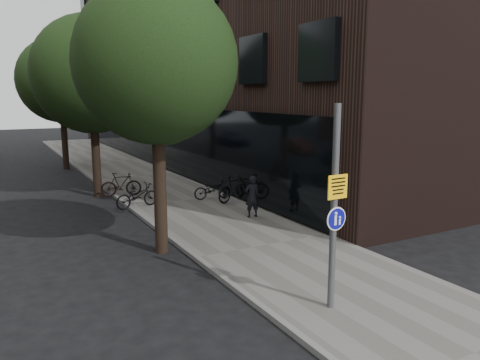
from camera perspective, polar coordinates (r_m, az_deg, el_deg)
ground at (r=11.26m, az=11.53°, el=-13.14°), size 120.00×120.00×0.00m
sidewalk at (r=19.66m, az=-6.92°, el=-2.62°), size 4.50×60.00×0.12m
curb_edge at (r=18.97m, az=-13.26°, el=-3.29°), size 0.15×60.00×0.13m
building_right_dark_brick at (r=33.82m, az=-1.52°, el=18.09°), size 12.00×40.00×18.00m
street_tree_near at (r=13.19m, az=-10.08°, el=13.06°), size 4.40×4.40×7.50m
street_tree_mid at (r=21.41m, az=-17.51°, el=11.66°), size 5.00×5.00×7.80m
street_tree_far at (r=30.28m, az=-20.91°, el=10.95°), size 5.00×5.00×7.80m
signpost at (r=9.52m, az=11.39°, el=-3.36°), size 0.48×0.14×4.17m
pedestrian at (r=16.70m, az=1.49°, el=-2.03°), size 0.57×0.40×1.50m
parked_bike_facade_near at (r=19.66m, az=-3.37°, el=-1.14°), size 1.65×0.78×0.83m
parked_bike_facade_far at (r=19.15m, az=-0.73°, el=-1.05°), size 1.87×1.05×1.08m
parked_bike_curb_near at (r=18.58m, az=-12.44°, el=-1.89°), size 1.87×1.00×0.94m
parked_bike_curb_far at (r=20.84m, az=-14.29°, el=-0.51°), size 1.78×0.82×1.03m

